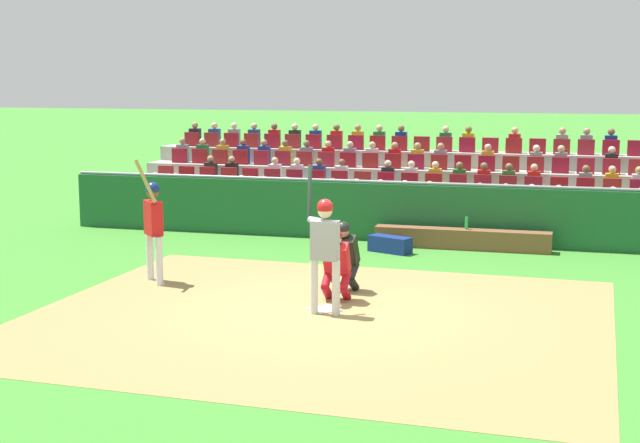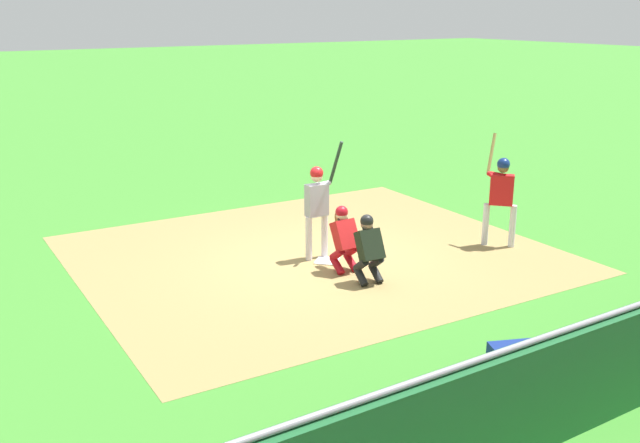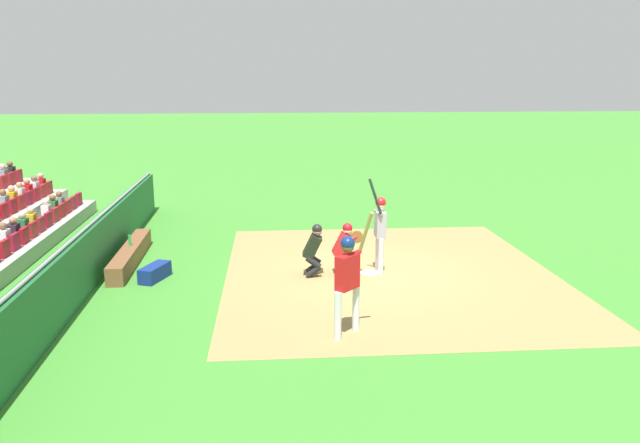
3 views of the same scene
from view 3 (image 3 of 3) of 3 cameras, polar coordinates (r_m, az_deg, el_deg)
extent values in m
plane|color=#3B832B|center=(14.68, 4.68, -4.92)|extent=(160.00, 160.00, 0.00)
cube|color=olive|center=(14.77, 6.59, -4.83)|extent=(9.22, 8.13, 0.01)
cube|color=white|center=(14.67, 4.68, -4.86)|extent=(0.62, 0.62, 0.02)
cylinder|color=silver|center=(14.84, 5.51, -2.94)|extent=(0.13, 0.13, 0.89)
cylinder|color=silver|center=(14.50, 5.79, -3.33)|extent=(0.13, 0.13, 0.89)
cube|color=#9D99A6|center=(14.48, 5.71, -0.25)|extent=(0.44, 0.22, 0.63)
sphere|color=beige|center=(14.38, 5.75, 1.57)|extent=(0.23, 0.23, 0.23)
sphere|color=red|center=(14.37, 5.76, 1.82)|extent=(0.26, 0.26, 0.26)
cylinder|color=#9D99A6|center=(14.36, 5.68, 0.87)|extent=(0.47, 0.14, 0.14)
cylinder|color=#9D99A6|center=(14.19, 5.82, 0.72)|extent=(0.18, 0.15, 0.13)
cylinder|color=black|center=(13.99, 5.24, 2.40)|extent=(0.14, 0.36, 0.85)
sphere|color=black|center=(14.13, 5.76, 0.77)|extent=(0.06, 0.06, 0.06)
cylinder|color=#B3111C|center=(14.71, 2.10, -4.22)|extent=(0.15, 0.39, 0.34)
cylinder|color=#B3111C|center=(14.64, 2.11, -3.40)|extent=(0.15, 0.38, 0.33)
cylinder|color=#B3111C|center=(14.41, 2.30, -4.60)|extent=(0.15, 0.39, 0.34)
cylinder|color=#B3111C|center=(14.34, 2.31, -3.76)|extent=(0.15, 0.38, 0.33)
cube|color=red|center=(14.39, 2.11, -2.23)|extent=(0.43, 0.47, 0.60)
cube|color=#B3111C|center=(14.41, 2.57, -2.22)|extent=(0.38, 0.26, 0.44)
sphere|color=beige|center=(14.32, 2.61, -0.84)|extent=(0.22, 0.22, 0.22)
cube|color=black|center=(14.32, 2.61, -0.84)|extent=(0.20, 0.13, 0.20)
sphere|color=#B3111C|center=(14.31, 2.61, -0.61)|extent=(0.24, 0.24, 0.24)
cylinder|color=brown|center=(14.27, 3.49, -1.46)|extent=(0.07, 0.30, 0.30)
cylinder|color=red|center=(14.23, 2.82, -1.78)|extent=(0.16, 0.40, 0.22)
cylinder|color=black|center=(14.59, -0.64, -4.36)|extent=(0.17, 0.39, 0.34)
cylinder|color=black|center=(14.52, -0.64, -3.53)|extent=(0.17, 0.39, 0.33)
cylinder|color=black|center=(14.28, -0.62, -4.74)|extent=(0.17, 0.39, 0.34)
cylinder|color=black|center=(14.22, -0.63, -3.90)|extent=(0.17, 0.39, 0.33)
cube|color=black|center=(14.27, -0.76, -2.35)|extent=(0.46, 0.49, 0.60)
cube|color=black|center=(14.27, -0.29, -2.34)|extent=(0.40, 0.28, 0.44)
sphere|color=#A3715A|center=(14.18, -0.28, -0.95)|extent=(0.22, 0.22, 0.22)
cube|color=black|center=(14.18, -0.28, -0.95)|extent=(0.21, 0.14, 0.20)
sphere|color=black|center=(14.17, -0.28, -0.71)|extent=(0.24, 0.24, 0.24)
cube|color=#1C592C|center=(14.73, -20.81, -3.00)|extent=(16.26, 0.24, 1.32)
cylinder|color=gray|center=(14.56, -21.03, -0.35)|extent=(16.26, 0.07, 0.07)
cube|color=brown|center=(16.14, -17.48, -3.01)|extent=(3.85, 0.40, 0.44)
cylinder|color=green|center=(16.14, -17.56, -1.70)|extent=(0.07, 0.07, 0.28)
cube|color=navy|center=(14.64, -15.36, -4.68)|extent=(1.00, 0.68, 0.35)
cylinder|color=silver|center=(10.86, 1.69, -8.94)|extent=(0.18, 0.18, 0.89)
cylinder|color=silver|center=(11.27, 3.42, -8.14)|extent=(0.18, 0.18, 0.89)
cube|color=red|center=(10.81, 2.61, -4.78)|extent=(0.49, 0.49, 0.63)
sphere|color=brown|center=(10.67, 2.64, -2.38)|extent=(0.23, 0.23, 0.23)
sphere|color=navy|center=(10.66, 2.64, -2.05)|extent=(0.26, 0.26, 0.26)
cylinder|color=red|center=(10.75, 2.91, -3.22)|extent=(0.38, 0.45, 0.14)
cylinder|color=red|center=(10.89, 3.51, -3.00)|extent=(0.13, 0.17, 0.13)
cylinder|color=tan|center=(10.69, 4.34, -1.05)|extent=(0.37, 0.24, 0.79)
sphere|color=black|center=(10.91, 3.78, -2.84)|extent=(0.06, 0.06, 0.06)
cube|color=maroon|center=(22.19, -21.85, 1.99)|extent=(0.44, 0.10, 0.42)
cube|color=maroon|center=(21.59, -22.29, 1.67)|extent=(0.44, 0.10, 0.42)
cube|color=maroon|center=(20.99, -22.75, 1.33)|extent=(0.44, 0.10, 0.42)
cube|color=gray|center=(21.06, -23.39, 1.44)|extent=(0.32, 0.22, 0.52)
sphere|color=brown|center=(20.99, -23.48, 2.40)|extent=(0.19, 0.19, 0.19)
cube|color=maroon|center=(20.40, -23.24, 0.97)|extent=(0.44, 0.10, 0.42)
cube|color=#346931|center=(20.46, -23.90, 1.08)|extent=(0.32, 0.22, 0.52)
sphere|color=brown|center=(20.40, -23.99, 2.07)|extent=(0.19, 0.19, 0.19)
cube|color=maroon|center=(19.81, -23.76, 0.59)|extent=(0.44, 0.10, 0.42)
cube|color=white|center=(19.87, -24.43, 0.71)|extent=(0.32, 0.22, 0.52)
sphere|color=beige|center=(19.81, -24.53, 1.72)|extent=(0.19, 0.19, 0.19)
cube|color=maroon|center=(19.22, -24.31, 0.18)|extent=(0.44, 0.10, 0.42)
cube|color=maroon|center=(18.63, -24.90, -0.25)|extent=(0.44, 0.10, 0.42)
cube|color=gold|center=(18.70, -25.61, -0.12)|extent=(0.32, 0.22, 0.52)
sphere|color=#D8AC8C|center=(18.63, -25.72, 0.96)|extent=(0.19, 0.19, 0.19)
cube|color=maroon|center=(18.05, -25.52, -0.71)|extent=(0.44, 0.10, 0.42)
cube|color=#2D7241|center=(18.12, -26.26, -0.57)|extent=(0.32, 0.22, 0.52)
sphere|color=beige|center=(18.04, -26.37, 0.54)|extent=(0.19, 0.19, 0.19)
cube|color=maroon|center=(17.47, -26.19, -1.20)|extent=(0.44, 0.10, 0.42)
cube|color=#2D212E|center=(17.54, -26.94, -1.05)|extent=(0.32, 0.22, 0.52)
sphere|color=#AF7156|center=(17.46, -27.06, 0.10)|extent=(0.19, 0.19, 0.19)
cube|color=maroon|center=(16.89, -26.90, -1.72)|extent=(0.44, 0.10, 0.42)
cube|color=white|center=(16.97, -27.68, -1.57)|extent=(0.32, 0.22, 0.52)
sphere|color=brown|center=(16.89, -27.81, -0.38)|extent=(0.19, 0.19, 0.19)
cube|color=maroon|center=(16.32, -27.67, -2.28)|extent=(0.44, 0.10, 0.42)
cube|color=maroon|center=(22.40, -24.25, 2.95)|extent=(0.44, 0.10, 0.42)
cube|color=red|center=(22.46, -24.84, 3.05)|extent=(0.32, 0.22, 0.52)
sphere|color=#D9A688|center=(22.41, -24.93, 3.95)|extent=(0.19, 0.19, 0.19)
cube|color=maroon|center=(21.80, -24.75, 2.65)|extent=(0.44, 0.10, 0.42)
cube|color=white|center=(21.87, -25.36, 2.76)|extent=(0.32, 0.22, 0.52)
sphere|color=brown|center=(21.82, -25.45, 3.69)|extent=(0.19, 0.19, 0.19)
cube|color=maroon|center=(21.21, -25.28, 2.34)|extent=(0.44, 0.10, 0.42)
cube|color=red|center=(21.28, -25.90, 2.45)|extent=(0.32, 0.22, 0.52)
sphere|color=#AF755F|center=(21.23, -26.00, 3.41)|extent=(0.19, 0.19, 0.19)
cube|color=maroon|center=(20.62, -25.83, 2.02)|extent=(0.44, 0.10, 0.42)
cube|color=white|center=(20.70, -26.48, 2.13)|extent=(0.32, 0.22, 0.52)
sphere|color=#A48354|center=(20.64, -26.58, 3.11)|extent=(0.19, 0.19, 0.19)
cube|color=maroon|center=(20.04, -26.42, 1.67)|extent=(0.44, 0.10, 0.42)
cube|color=gold|center=(20.11, -27.08, 1.79)|extent=(0.32, 0.22, 0.52)
sphere|color=tan|center=(20.05, -27.19, 2.79)|extent=(0.19, 0.19, 0.19)
cube|color=maroon|center=(19.45, -27.05, 1.30)|extent=(0.44, 0.10, 0.42)
cube|color=gray|center=(19.53, -27.72, 1.42)|extent=(0.32, 0.22, 0.52)
sphere|color=brown|center=(19.47, -27.84, 2.46)|extent=(0.19, 0.19, 0.19)
cube|color=maroon|center=(18.87, -27.71, 0.91)|extent=(0.44, 0.10, 0.42)
cube|color=maroon|center=(22.65, -26.61, 3.88)|extent=(0.44, 0.10, 0.42)
cube|color=#262620|center=(22.72, -27.19, 3.97)|extent=(0.32, 0.22, 0.52)
sphere|color=brown|center=(22.68, -27.28, 4.87)|extent=(0.19, 0.19, 0.19)
cube|color=maroon|center=(22.06, -27.16, 3.61)|extent=(0.44, 0.10, 0.42)
cube|color=gray|center=(22.14, -27.76, 3.71)|extent=(0.32, 0.22, 0.52)
sphere|color=beige|center=(22.09, -27.86, 4.63)|extent=(0.19, 0.19, 0.19)
cube|color=maroon|center=(21.47, -27.75, 3.33)|extent=(0.44, 0.10, 0.42)
camera|label=1|loc=(24.12, 37.74, 8.62)|focal=51.15mm
camera|label=2|loc=(22.54, -28.83, 12.09)|focal=40.26mm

